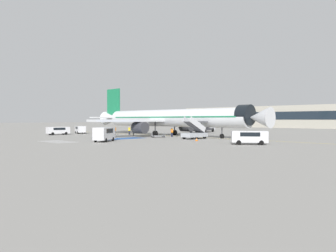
{
  "coord_description": "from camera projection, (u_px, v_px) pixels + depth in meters",
  "views": [
    {
      "loc": [
        47.89,
        -48.57,
        3.43
      ],
      "look_at": [
        1.81,
        -0.63,
        2.08
      ],
      "focal_mm": 35.0,
      "sensor_mm": 36.0,
      "label": 1
    }
  ],
  "objects": [
    {
      "name": "ground_plane",
      "position": [
        164.0,
        136.0,
        68.26
      ],
      "size": [
        600.0,
        600.0,
        0.0
      ],
      "primitive_type": "plane",
      "color": "gray"
    },
    {
      "name": "apron_leadline_yellow",
      "position": [
        171.0,
        136.0,
        67.51
      ],
      "size": [
        80.4,
        1.49,
        0.01
      ],
      "primitive_type": "cube",
      "rotation": [
        0.0,
        0.0,
        -1.59
      ],
      "color": "gold",
      "rests_on": "ground_plane"
    },
    {
      "name": "traffic_cone_1",
      "position": [
        197.0,
        139.0,
        51.77
      ],
      "size": [
        0.46,
        0.46,
        0.51
      ],
      "color": "orange",
      "rests_on": "ground_plane"
    },
    {
      "name": "service_van_0",
      "position": [
        80.0,
        129.0,
        79.03
      ],
      "size": [
        4.89,
        3.19,
        1.79
      ],
      "rotation": [
        0.0,
        0.0,
        1.23
      ],
      "color": "silver",
      "rests_on": "ground_plane"
    },
    {
      "name": "ground_crew_1",
      "position": [
        172.0,
        132.0,
        63.66
      ],
      "size": [
        0.38,
        0.49,
        1.78
      ],
      "rotation": [
        0.0,
        0.0,
        4.31
      ],
      "color": "#191E38",
      "rests_on": "ground_plane"
    },
    {
      "name": "service_van_3",
      "position": [
        249.0,
        136.0,
        44.47
      ],
      "size": [
        4.96,
        4.36,
        1.84
      ],
      "rotation": [
        0.0,
        0.0,
        2.21
      ],
      "color": "silver",
      "rests_on": "ground_plane"
    },
    {
      "name": "ground_crew_2",
      "position": [
        133.0,
        131.0,
        68.86
      ],
      "size": [
        0.48,
        0.36,
        1.69
      ],
      "rotation": [
        0.0,
        0.0,
        5.94
      ],
      "color": "#2D2D33",
      "rests_on": "ground_plane"
    },
    {
      "name": "apron_walkway_bar_3",
      "position": [
        60.0,
        142.0,
        49.77
      ],
      "size": [
        0.44,
        3.6,
        0.01
      ],
      "primitive_type": "cube",
      "color": "silver",
      "rests_on": "ground_plane"
    },
    {
      "name": "ground_crew_3",
      "position": [
        129.0,
        130.0,
        72.5
      ],
      "size": [
        0.49,
        0.42,
        1.83
      ],
      "rotation": [
        0.0,
        0.0,
        3.69
      ],
      "color": "#191E38",
      "rests_on": "ground_plane"
    },
    {
      "name": "baggage_cart",
      "position": [
        158.0,
        136.0,
        62.51
      ],
      "size": [
        2.7,
        2.99,
        0.87
      ],
      "rotation": [
        0.0,
        0.0,
        5.69
      ],
      "color": "gray",
      "rests_on": "ground_plane"
    },
    {
      "name": "service_van_2",
      "position": [
        104.0,
        133.0,
        50.29
      ],
      "size": [
        4.01,
        4.92,
        2.19
      ],
      "rotation": [
        0.0,
        0.0,
        3.7
      ],
      "color": "silver",
      "rests_on": "ground_plane"
    },
    {
      "name": "apron_walkway_bar_5",
      "position": [
        68.0,
        143.0,
        48.1
      ],
      "size": [
        0.44,
        3.6,
        0.01
      ],
      "primitive_type": "cube",
      "color": "silver",
      "rests_on": "ground_plane"
    },
    {
      "name": "apron_stand_patch_blue",
      "position": [
        123.0,
        139.0,
        58.42
      ],
      "size": [
        4.02,
        8.72,
        0.01
      ],
      "primitive_type": "cube",
      "color": "#2856A8",
      "rests_on": "ground_plane"
    },
    {
      "name": "airliner",
      "position": [
        169.0,
        118.0,
        67.93
      ],
      "size": [
        45.62,
        32.92,
        10.98
      ],
      "rotation": [
        0.0,
        0.0,
        -1.59
      ],
      "color": "silver",
      "rests_on": "ground_plane"
    },
    {
      "name": "apron_walkway_bar_2",
      "position": [
        56.0,
        141.0,
        50.6
      ],
      "size": [
        0.44,
        3.6,
        0.01
      ],
      "primitive_type": "cube",
      "color": "silver",
      "rests_on": "ground_plane"
    },
    {
      "name": "boarding_stairs_forward",
      "position": [
        195.0,
        133.0,
        57.38
      ],
      "size": [
        2.28,
        5.26,
        3.93
      ],
      "rotation": [
        0.0,
        0.0,
        -0.02
      ],
      "color": "#ADB2BA",
      "rests_on": "ground_plane"
    },
    {
      "name": "fuel_tanker",
      "position": [
        202.0,
        126.0,
        86.53
      ],
      "size": [
        4.13,
        10.98,
        3.48
      ],
      "rotation": [
        0.0,
        0.0,
        0.16
      ],
      "color": "#38383D",
      "rests_on": "ground_plane"
    },
    {
      "name": "terminal_building",
      "position": [
        321.0,
        117.0,
        125.9
      ],
      "size": [
        127.0,
        12.1,
        8.97
      ],
      "color": "#B2AD9E",
      "rests_on": "ground_plane"
    },
    {
      "name": "apron_walkway_bar_0",
      "position": [
        49.0,
        141.0,
        52.26
      ],
      "size": [
        0.44,
        3.6,
        0.01
      ],
      "primitive_type": "cube",
      "color": "silver",
      "rests_on": "ground_plane"
    },
    {
      "name": "service_van_1",
      "position": [
        58.0,
        130.0,
        72.26
      ],
      "size": [
        2.66,
        5.0,
        1.76
      ],
      "rotation": [
        0.0,
        0.0,
        2.99
      ],
      "color": "silver",
      "rests_on": "ground_plane"
    },
    {
      "name": "apron_walkway_bar_4",
      "position": [
        64.0,
        142.0,
        48.94
      ],
      "size": [
        0.44,
        3.6,
        0.01
      ],
      "primitive_type": "cube",
      "color": "silver",
      "rests_on": "ground_plane"
    },
    {
      "name": "apron_walkway_bar_1",
      "position": [
        53.0,
        141.0,
        51.43
      ],
      "size": [
        0.44,
        3.6,
        0.01
      ],
      "primitive_type": "cube",
      "color": "silver",
      "rests_on": "ground_plane"
    },
    {
      "name": "ground_crew_0",
      "position": [
        115.0,
        130.0,
        73.18
      ],
      "size": [
        0.47,
        0.31,
        1.82
      ],
      "rotation": [
        0.0,
        0.0,
        3.35
      ],
      "color": "#2D2D33",
      "rests_on": "ground_plane"
    },
    {
      "name": "traffic_cone_0",
      "position": [
        111.0,
        134.0,
        72.85
      ],
      "size": [
        0.42,
        0.42,
        0.46
      ],
      "color": "orange",
      "rests_on": "ground_plane"
    }
  ]
}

